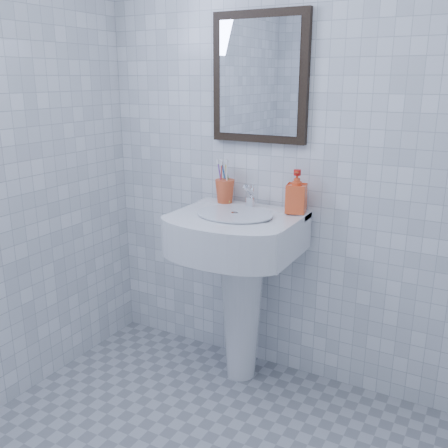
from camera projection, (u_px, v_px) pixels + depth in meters
The scene contains 6 objects.
wall_back at pixel (297, 142), 2.43m from camera, with size 2.20×0.02×2.50m, color white.
washbasin at pixel (240, 269), 2.52m from camera, with size 0.60×0.44×0.93m.
faucet at pixel (250, 197), 2.52m from camera, with size 0.05×0.11×0.13m.
toothbrush_cup at pixel (225, 191), 2.60m from camera, with size 0.10×0.10×0.12m, color #D95029, non-canonical shape.
soap_dispenser at pixel (296, 192), 2.40m from camera, with size 0.09×0.10×0.21m, color red.
wall_mirror at pixel (259, 78), 2.42m from camera, with size 0.50×0.04×0.62m.
Camera 1 is at (0.87, -1.11, 1.55)m, focal length 40.00 mm.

